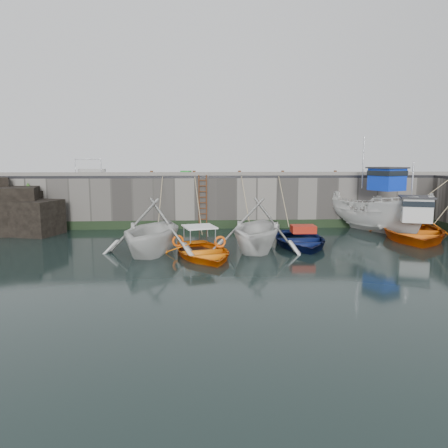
{
  "coord_description": "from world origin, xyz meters",
  "views": [
    {
      "loc": [
        -2.18,
        -15.79,
        4.19
      ],
      "look_at": [
        -1.08,
        3.87,
        1.2
      ],
      "focal_mm": 35.0,
      "sensor_mm": 36.0,
      "label": 1
    }
  ],
  "objects": [
    {
      "name": "boat_near_navy_rope",
      "position": [
        2.63,
        8.64,
        0.0
      ],
      "size": [
        0.04,
        3.76,
        3.1
      ],
      "primitive_type": null,
      "color": "tan",
      "rests_on": "ground"
    },
    {
      "name": "boat_near_blacktrim",
      "position": [
        0.43,
        3.74,
        0.0
      ],
      "size": [
        5.59,
        6.08,
        2.69
      ],
      "primitive_type": "imported",
      "rotation": [
        0.0,
        0.0,
        -0.26
      ],
      "color": "silver",
      "rests_on": "ground"
    },
    {
      "name": "road_back",
      "position": [
        0.0,
        12.5,
        3.08
      ],
      "size": [
        30.0,
        5.0,
        0.16
      ],
      "primitive_type": "cube",
      "color": "black",
      "rests_on": "quay_back"
    },
    {
      "name": "boat_far_orange",
      "position": [
        8.99,
        6.2,
        0.43
      ],
      "size": [
        6.42,
        7.57,
        4.33
      ],
      "rotation": [
        0.0,
        0.0,
        -0.33
      ],
      "color": "#DF5B0B",
      "rests_on": "ground"
    },
    {
      "name": "railing",
      "position": [
        -8.75,
        11.25,
        3.36
      ],
      "size": [
        1.6,
        1.05,
        1.0
      ],
      "color": "#A5A8AD",
      "rests_on": "road_back"
    },
    {
      "name": "ground",
      "position": [
        0.0,
        0.0,
        0.0
      ],
      "size": [
        120.0,
        120.0,
        0.0
      ],
      "primitive_type": "plane",
      "color": "black",
      "rests_on": "ground"
    },
    {
      "name": "kerb_back",
      "position": [
        0.0,
        10.15,
        3.26
      ],
      "size": [
        30.0,
        0.3,
        0.2
      ],
      "primitive_type": "cube",
      "color": "slate",
      "rests_on": "road_back"
    },
    {
      "name": "bollard_a",
      "position": [
        -5.0,
        10.25,
        3.3
      ],
      "size": [
        0.18,
        0.18,
        0.28
      ],
      "primitive_type": "cylinder",
      "color": "#3F1E0F",
      "rests_on": "road_back"
    },
    {
      "name": "bollard_e",
      "position": [
        6.0,
        10.25,
        3.3
      ],
      "size": [
        0.18,
        0.18,
        0.28
      ],
      "primitive_type": "cylinder",
      "color": "#3F1E0F",
      "rests_on": "road_back"
    },
    {
      "name": "boat_near_white",
      "position": [
        -4.31,
        3.35,
        0.0
      ],
      "size": [
        5.53,
        6.07,
        2.74
      ],
      "primitive_type": "imported",
      "rotation": [
        0.0,
        0.0,
        -0.22
      ],
      "color": "silver",
      "rests_on": "ground"
    },
    {
      "name": "boat_near_blue_rope",
      "position": [
        -2.08,
        7.51,
        0.0
      ],
      "size": [
        0.04,
        5.62,
        3.1
      ],
      "primitive_type": null,
      "color": "tan",
      "rests_on": "ground"
    },
    {
      "name": "quay_back",
      "position": [
        0.0,
        12.5,
        1.5
      ],
      "size": [
        30.0,
        5.0,
        3.0
      ],
      "primitive_type": "cube",
      "color": "slate",
      "rests_on": "ground"
    },
    {
      "name": "rock_outcrop",
      "position": [
        -12.92,
        9.11,
        1.26
      ],
      "size": [
        5.85,
        4.24,
        3.41
      ],
      "color": "black",
      "rests_on": "ground"
    },
    {
      "name": "bollard_d",
      "position": [
        2.8,
        10.25,
        3.3
      ],
      "size": [
        0.18,
        0.18,
        0.28
      ],
      "primitive_type": "cylinder",
      "color": "#3F1E0F",
      "rests_on": "road_back"
    },
    {
      "name": "boat_near_white_rope",
      "position": [
        -4.31,
        7.93,
        0.0
      ],
      "size": [
        0.04,
        4.89,
        3.1
      ],
      "primitive_type": null,
      "color": "tan",
      "rests_on": "ground"
    },
    {
      "name": "ladder",
      "position": [
        -2.0,
        9.91,
        1.59
      ],
      "size": [
        0.51,
        0.08,
        3.2
      ],
      "color": "#3F1E0F",
      "rests_on": "ground"
    },
    {
      "name": "bollard_c",
      "position": [
        0.2,
        10.25,
        3.3
      ],
      "size": [
        0.18,
        0.18,
        0.28
      ],
      "primitive_type": "cylinder",
      "color": "#3F1E0F",
      "rests_on": "road_back"
    },
    {
      "name": "boat_far_white",
      "position": [
        7.89,
        8.29,
        1.16
      ],
      "size": [
        5.46,
        7.62,
        5.76
      ],
      "rotation": [
        0.0,
        0.0,
        0.44
      ],
      "color": "white",
      "rests_on": "ground"
    },
    {
      "name": "fish_crate",
      "position": [
        -2.99,
        10.51,
        3.29
      ],
      "size": [
        0.67,
        0.61,
        0.27
      ],
      "primitive_type": "cube",
      "rotation": [
        0.0,
        0.0,
        -0.41
      ],
      "color": "#1A9428",
      "rests_on": "road_back"
    },
    {
      "name": "boat_near_blacktrim_rope",
      "position": [
        0.43,
        8.12,
        0.0
      ],
      "size": [
        0.04,
        4.58,
        3.1
      ],
      "primitive_type": null,
      "color": "tan",
      "rests_on": "ground"
    },
    {
      "name": "algae_back",
      "position": [
        0.0,
        9.96,
        0.25
      ],
      "size": [
        30.0,
        0.08,
        0.5
      ],
      "primitive_type": "cube",
      "color": "black",
      "rests_on": "ground"
    },
    {
      "name": "boat_near_blue",
      "position": [
        -2.08,
        2.52,
        0.0
      ],
      "size": [
        4.31,
        5.22,
        0.94
      ],
      "primitive_type": "imported",
      "rotation": [
        0.0,
        0.0,
        0.26
      ],
      "color": "orange",
      "rests_on": "ground"
    },
    {
      "name": "boat_near_navy",
      "position": [
        2.63,
        4.79,
        0.0
      ],
      "size": [
        3.66,
        5.07,
        1.04
      ],
      "primitive_type": "imported",
      "rotation": [
        0.0,
        0.0,
        -0.02
      ],
      "color": "#0A133F",
      "rests_on": "ground"
    },
    {
      "name": "bollard_b",
      "position": [
        -2.5,
        10.25,
        3.3
      ],
      "size": [
        0.18,
        0.18,
        0.28
      ],
      "primitive_type": "cylinder",
      "color": "#3F1E0F",
      "rests_on": "road_back"
    }
  ]
}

